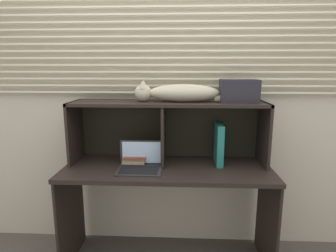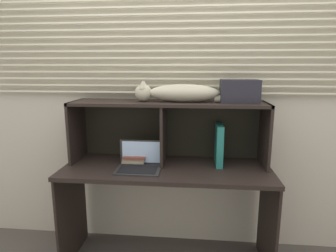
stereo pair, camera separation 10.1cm
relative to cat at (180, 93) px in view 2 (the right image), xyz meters
name	(u,v)px [view 2 (the right image)]	position (x,y,z in m)	size (l,w,h in m)	color
back_panel_with_blinds	(171,95)	(-0.08, 0.22, -0.04)	(4.40, 0.08, 2.50)	beige
desk	(167,186)	(-0.08, -0.11, -0.68)	(1.51, 0.57, 0.77)	black
hutch_shelf_unit	(168,120)	(-0.09, 0.03, -0.20)	(1.44, 0.33, 0.46)	black
cat	(180,93)	(0.00, 0.00, 0.00)	(0.85, 0.16, 0.16)	#B4AF96
laptop	(139,164)	(-0.28, -0.16, -0.49)	(0.31, 0.24, 0.19)	#262626
binder_upright	(219,144)	(0.30, 0.00, -0.38)	(0.05, 0.24, 0.30)	#207069
book_stack	(136,157)	(-0.33, 0.00, -0.49)	(0.18, 0.23, 0.07)	#305073
storage_box	(239,91)	(0.43, 0.00, 0.02)	(0.27, 0.17, 0.16)	#22212A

